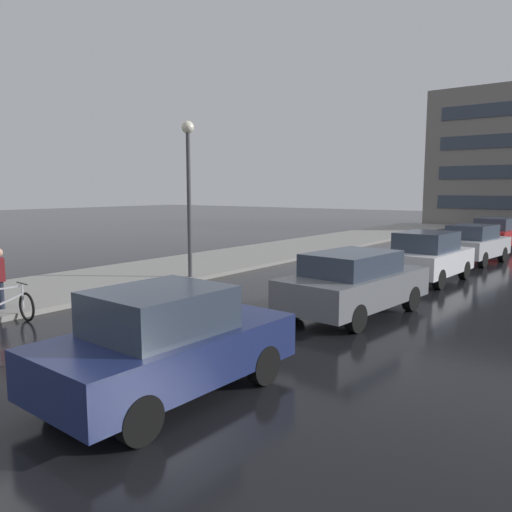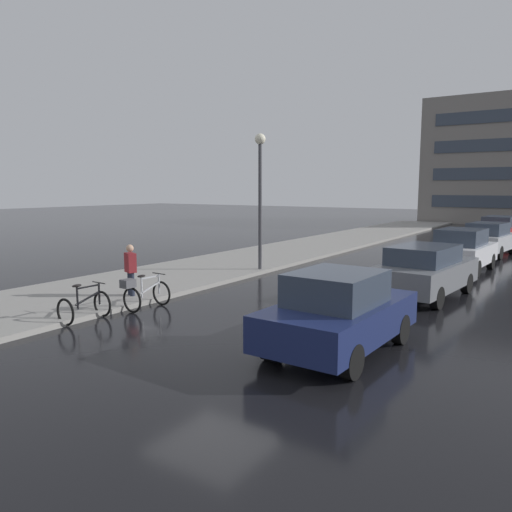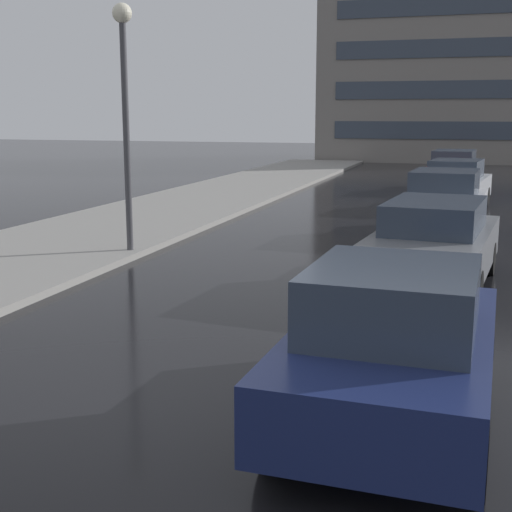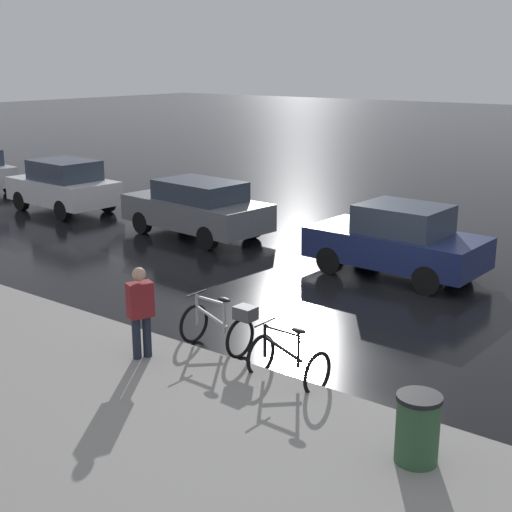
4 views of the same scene
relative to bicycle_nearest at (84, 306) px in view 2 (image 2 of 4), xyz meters
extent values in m
plane|color=black|center=(3.64, 0.60, -0.39)|extent=(140.00, 140.00, 0.00)
cube|color=gray|center=(-2.36, 10.60, -0.32)|extent=(4.80, 60.00, 0.14)
torus|color=black|center=(0.02, 0.53, -0.05)|extent=(0.68, 0.08, 0.68)
torus|color=black|center=(-0.02, -0.54, -0.05)|extent=(0.68, 0.08, 0.68)
cube|color=black|center=(-0.01, -0.19, 0.24)|extent=(0.04, 0.04, 0.56)
cube|color=black|center=(0.02, 0.45, 0.23)|extent=(0.04, 0.04, 0.55)
cube|color=black|center=(0.00, 0.13, 0.47)|extent=(0.06, 0.65, 0.04)
cube|color=black|center=(0.00, 0.11, 0.18)|extent=(0.06, 0.73, 0.26)
ellipsoid|color=black|center=(-0.01, -0.19, 0.55)|extent=(0.15, 0.26, 0.07)
cylinder|color=black|center=(0.02, 0.45, 0.52)|extent=(0.50, 0.04, 0.03)
torus|color=black|center=(0.41, 2.30, -0.04)|extent=(0.70, 0.08, 0.70)
torus|color=black|center=(0.37, 1.23, -0.04)|extent=(0.70, 0.08, 0.70)
cube|color=#ADAFB5|center=(0.38, 1.58, 0.25)|extent=(0.04, 0.04, 0.57)
cube|color=#ADAFB5|center=(0.40, 2.22, 0.24)|extent=(0.04, 0.04, 0.56)
cube|color=#ADAFB5|center=(0.39, 1.90, 0.49)|extent=(0.06, 0.64, 0.04)
cube|color=#ADAFB5|center=(0.39, 1.87, 0.19)|extent=(0.06, 0.73, 0.26)
ellipsoid|color=black|center=(0.38, 1.58, 0.56)|extent=(0.15, 0.26, 0.07)
cylinder|color=black|center=(0.40, 2.22, 0.54)|extent=(0.50, 0.05, 0.03)
cube|color=#4C4C51|center=(0.36, 1.11, 0.43)|extent=(0.29, 0.35, 0.22)
cube|color=navy|center=(6.27, 1.36, 0.29)|extent=(2.03, 4.04, 0.70)
cube|color=#2D3847|center=(6.27, 1.20, 0.96)|extent=(1.62, 1.94, 0.65)
cylinder|color=black|center=(5.47, 2.62, -0.07)|extent=(0.24, 0.65, 0.64)
cylinder|color=black|center=(7.16, 2.57, -0.07)|extent=(0.24, 0.65, 0.64)
cylinder|color=black|center=(5.39, 0.16, -0.07)|extent=(0.24, 0.65, 0.64)
cylinder|color=black|center=(7.08, 0.10, -0.07)|extent=(0.24, 0.65, 0.64)
cube|color=slate|center=(6.33, 7.58, 0.30)|extent=(2.31, 4.54, 0.74)
cube|color=#2D3847|center=(6.31, 7.40, 0.94)|extent=(1.78, 2.53, 0.54)
cylinder|color=black|center=(5.61, 9.01, -0.07)|extent=(0.28, 0.66, 0.64)
cylinder|color=black|center=(7.31, 8.85, -0.07)|extent=(0.28, 0.66, 0.64)
cylinder|color=black|center=(5.35, 6.31, -0.07)|extent=(0.28, 0.66, 0.64)
cylinder|color=black|center=(7.05, 6.15, -0.07)|extent=(0.28, 0.66, 0.64)
cube|color=silver|center=(6.24, 13.34, 0.30)|extent=(2.16, 3.92, 0.74)
cube|color=#2D3847|center=(6.23, 13.19, 0.99)|extent=(1.70, 2.19, 0.64)
cylinder|color=black|center=(5.46, 14.58, -0.07)|extent=(0.26, 0.65, 0.64)
cylinder|color=black|center=(7.17, 14.47, -0.07)|extent=(0.26, 0.65, 0.64)
cylinder|color=black|center=(5.31, 12.22, -0.07)|extent=(0.26, 0.65, 0.64)
cylinder|color=black|center=(7.02, 12.11, -0.07)|extent=(0.26, 0.65, 0.64)
cube|color=#B2B5BA|center=(6.37, 18.94, 0.30)|extent=(2.31, 3.98, 0.73)
cube|color=#2D3847|center=(6.35, 18.79, 0.95)|extent=(1.77, 2.24, 0.58)
cylinder|color=black|center=(5.68, 20.21, -0.07)|extent=(0.29, 0.66, 0.64)
cylinder|color=black|center=(7.34, 20.01, -0.07)|extent=(0.29, 0.66, 0.64)
cylinder|color=black|center=(5.40, 17.88, -0.07)|extent=(0.29, 0.66, 0.64)
cylinder|color=black|center=(7.06, 17.68, -0.07)|extent=(0.29, 0.66, 0.64)
cube|color=#AD1919|center=(6.11, 24.70, 0.30)|extent=(2.17, 4.34, 0.74)
cube|color=#2D3847|center=(6.10, 24.53, 0.97)|extent=(1.70, 2.42, 0.60)
cylinder|color=black|center=(5.37, 26.06, -0.07)|extent=(0.26, 0.65, 0.64)
cylinder|color=black|center=(5.18, 23.46, -0.07)|extent=(0.26, 0.65, 0.64)
cylinder|color=black|center=(6.86, 23.34, -0.07)|extent=(0.26, 0.65, 0.64)
cylinder|color=#1E2333|center=(-0.92, 2.34, 0.03)|extent=(0.14, 0.14, 0.84)
cylinder|color=#1E2333|center=(-0.75, 2.27, 0.03)|extent=(0.14, 0.14, 0.84)
cube|color=maroon|center=(-0.83, 2.31, 0.74)|extent=(0.46, 0.38, 0.57)
sphere|color=tan|center=(-0.83, 2.31, 1.17)|extent=(0.22, 0.22, 0.22)
cylinder|color=#424247|center=(-0.27, 8.49, 2.11)|extent=(0.14, 0.14, 5.00)
sphere|color=#F2EACC|center=(-0.27, 8.49, 4.77)|extent=(0.42, 0.42, 0.42)
cube|color=gray|center=(4.01, 45.22, 5.41)|extent=(14.53, 8.67, 11.59)
cube|color=#333D4C|center=(4.01, 40.85, 1.70)|extent=(11.91, 0.06, 1.10)
cube|color=#333D4C|center=(4.01, 40.85, 4.17)|extent=(11.91, 0.06, 1.10)
cube|color=#333D4C|center=(4.01, 40.85, 6.65)|extent=(11.91, 0.06, 1.10)
cube|color=#333D4C|center=(4.01, 40.85, 9.12)|extent=(11.91, 0.06, 1.10)
camera|label=1|loc=(11.70, -3.65, 2.72)|focal=35.00mm
camera|label=2|loc=(10.30, -7.79, 2.94)|focal=35.00mm
camera|label=3|loc=(6.96, -5.54, 2.71)|focal=50.00mm
camera|label=4|loc=(-8.26, -5.70, 4.43)|focal=50.00mm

